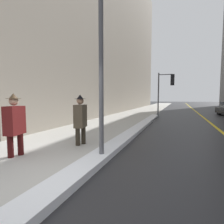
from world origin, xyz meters
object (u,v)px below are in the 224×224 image
pedestrian_with_shoulder_bag (81,118)px  lamp_post (101,29)px  pedestrian_in_fedora (15,122)px  traffic_light_near (167,85)px

pedestrian_with_shoulder_bag → lamp_post: bearing=37.7°
lamp_post → pedestrian_with_shoulder_bag: size_ratio=3.26×
pedestrian_in_fedora → traffic_light_near: bearing=152.9°
lamp_post → pedestrian_in_fedora: size_ratio=3.24×
traffic_light_near → pedestrian_with_shoulder_bag: 10.56m
pedestrian_with_shoulder_bag → traffic_light_near: bearing=156.0°
lamp_post → pedestrian_with_shoulder_bag: lamp_post is taller
pedestrian_in_fedora → pedestrian_with_shoulder_bag: 1.98m
pedestrian_in_fedora → lamp_post: bearing=93.0°
lamp_post → pedestrian_in_fedora: (-2.29, -0.62, -2.36)m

